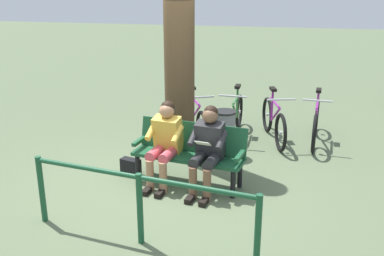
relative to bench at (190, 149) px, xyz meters
The scene contains 12 objects.
ground_plane 0.64m from the bench, 41.42° to the left, with size 40.00×40.00×0.00m, color #566647.
bench is the anchor object (origin of this frame).
person_reading 0.40m from the bench, 142.69° to the left, with size 0.54×0.81×1.20m.
person_companion 0.39m from the bench, 16.95° to the left, with size 0.54×0.81×1.20m.
handbag 1.01m from the bench, ahead, with size 0.30×0.14×0.24m, color black.
tree_trunk 1.74m from the bench, 69.76° to the right, with size 0.48×0.48×3.76m, color #4C3823.
litter_bin 1.19m from the bench, 107.32° to the right, with size 0.37×0.37×0.76m.
bicycle_silver 2.76m from the bench, 132.80° to the right, with size 0.48×1.68×0.94m.
bicycle_blue 2.27m from the bench, 120.11° to the right, with size 0.58×1.64×0.94m.
bicycle_black 2.09m from the bench, 102.25° to the right, with size 0.48×1.68×0.94m.
bicycle_green 1.85m from the bench, 81.34° to the right, with size 0.78×1.55×0.94m.
railing_fence 1.67m from the bench, 81.92° to the left, with size 2.68×0.54×0.85m.
Camera 1 is at (-1.47, 5.66, 2.91)m, focal length 42.67 mm.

